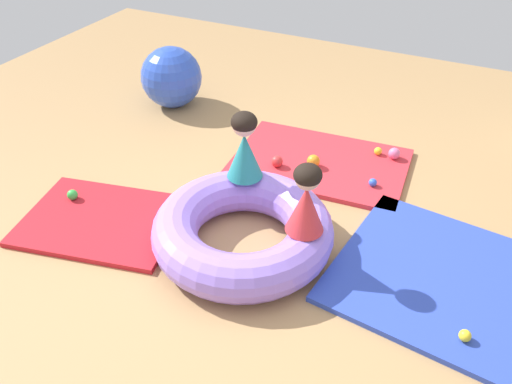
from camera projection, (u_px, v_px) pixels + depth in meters
ground_plane at (246, 254)px, 3.55m from camera, size 8.00×8.00×0.00m
gym_mat_near_right at (320, 163)px, 4.42m from camera, size 1.47×1.03×0.04m
gym_mat_center_rear at (102, 221)px, 3.80m from camera, size 1.25×1.02×0.04m
gym_mat_far_left at (492, 298)px, 3.20m from camera, size 2.01×1.44×0.04m
inflatable_cushion at (243, 230)px, 3.52m from camera, size 1.20×1.20×0.30m
child_in_red at (306, 199)px, 3.15m from camera, size 0.28×0.28×0.47m
child_in_teal at (244, 146)px, 3.62m from camera, size 0.26×0.26×0.50m
play_ball_yellow at (465, 336)px, 2.91m from camera, size 0.07×0.07×0.07m
play_ball_green at (72, 195)px, 3.96m from camera, size 0.08×0.08×0.08m
play_ball_red at (277, 161)px, 4.31m from camera, size 0.09×0.09×0.09m
play_ball_pink at (394, 153)px, 4.41m from camera, size 0.10×0.10×0.10m
play_ball_blue at (373, 182)px, 4.10m from camera, size 0.06×0.06×0.06m
play_ball_orange at (313, 161)px, 4.31m from camera, size 0.11×0.11×0.11m
play_ball_yellow_second at (378, 151)px, 4.47m from camera, size 0.07×0.07×0.07m
exercise_ball_large at (171, 77)px, 5.15m from camera, size 0.59×0.59×0.59m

